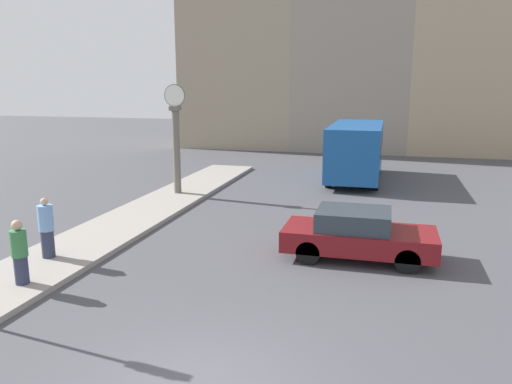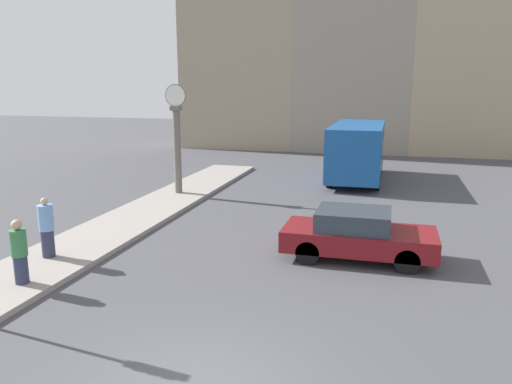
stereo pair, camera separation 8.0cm
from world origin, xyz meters
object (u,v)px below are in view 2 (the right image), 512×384
at_px(bus_distant, 357,149).
at_px(street_clock, 177,140).
at_px(sedan_car, 357,234).
at_px(pedestrian_green_hoodie, 19,252).
at_px(pedestrian_blue_stripe, 47,228).

relative_size(bus_distant, street_clock, 1.51).
relative_size(sedan_car, pedestrian_green_hoodie, 2.66).
bearing_deg(bus_distant, street_clock, -141.87).
height_order(sedan_car, pedestrian_green_hoodie, pedestrian_green_hoodie).
xyz_separation_m(sedan_car, pedestrian_blue_stripe, (-8.36, -2.55, 0.26)).
relative_size(sedan_car, street_clock, 0.90).
distance_m(sedan_car, pedestrian_blue_stripe, 8.74).
height_order(sedan_car, street_clock, street_clock).
distance_m(bus_distant, pedestrian_blue_stripe, 16.46).
bearing_deg(pedestrian_blue_stripe, sedan_car, 16.95).
bearing_deg(sedan_car, street_clock, 142.92).
relative_size(sedan_car, bus_distant, 0.60).
bearing_deg(street_clock, pedestrian_green_hoodie, -87.01).
distance_m(street_clock, pedestrian_blue_stripe, 8.95).
bearing_deg(street_clock, sedan_car, -37.08).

